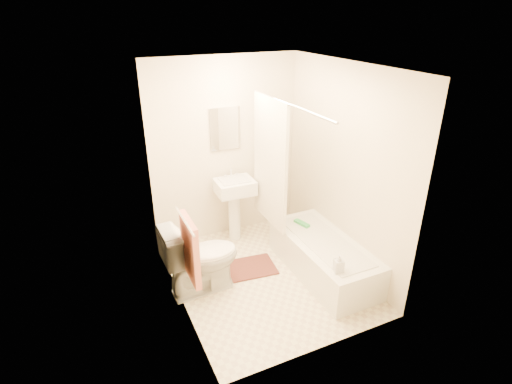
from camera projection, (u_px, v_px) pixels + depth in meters
name	position (u px, v px, depth m)	size (l,w,h in m)	color
floor	(265.00, 277.00, 4.72)	(2.40, 2.40, 0.00)	beige
ceiling	(267.00, 66.00, 3.72)	(2.40, 2.40, 0.00)	white
wall_back	(225.00, 151.00, 5.21)	(2.00, 0.02, 2.40)	beige
wall_left	(173.00, 201.00, 3.84)	(0.02, 2.40, 2.40)	beige
wall_right	(344.00, 169.00, 4.60)	(0.02, 2.40, 2.40)	beige
mirror	(225.00, 129.00, 5.07)	(0.40, 0.03, 0.55)	white
curtain_rod	(289.00, 104.00, 4.08)	(0.03, 0.03, 1.70)	silver
shower_curtain	(270.00, 163.00, 4.74)	(0.04, 0.80, 1.55)	silver
towel_bar	(185.00, 221.00, 3.69)	(0.02, 0.02, 0.60)	silver
towel	(190.00, 249.00, 3.84)	(0.06, 0.45, 0.66)	#CC7266
toilet_paper	(181.00, 238.00, 4.17)	(0.12, 0.12, 0.11)	white
toilet	(201.00, 258.00, 4.35)	(0.47, 0.84, 0.82)	silver
sink	(235.00, 207.00, 5.31)	(0.49, 0.39, 0.95)	white
bathtub	(323.00, 257.00, 4.72)	(0.66, 1.51, 0.43)	white
bath_mat	(250.00, 268.00, 4.87)	(0.60, 0.45, 0.02)	#4B2C20
soap_bottle	(339.00, 263.00, 4.06)	(0.09, 0.09, 0.20)	silver
scrub_brush	(302.00, 224.00, 4.98)	(0.07, 0.22, 0.04)	green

